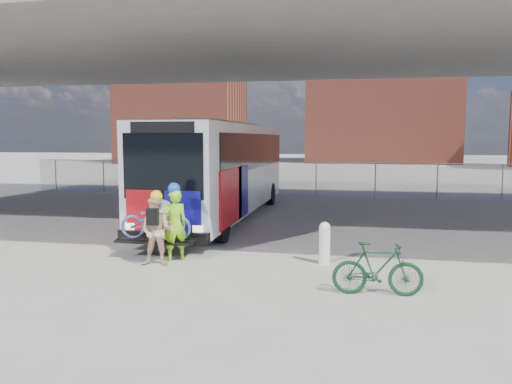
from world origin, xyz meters
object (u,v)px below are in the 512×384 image
(bus, at_px, (222,163))
(cyclist_tan, at_px, (157,230))
(bollard, at_px, (325,241))
(cyclist_hivis, at_px, (175,223))
(bike_parked, at_px, (378,269))

(bus, xyz_separation_m, cyclist_tan, (0.33, -7.29, -1.24))
(bus, distance_m, bollard, 7.81)
(bollard, bearing_deg, cyclist_tan, -166.38)
(bus, relative_size, cyclist_hivis, 6.55)
(bike_parked, bearing_deg, cyclist_hivis, 65.01)
(cyclist_hivis, height_order, bike_parked, cyclist_hivis)
(bus, relative_size, bike_parked, 7.33)
(cyclist_hivis, bearing_deg, bike_parked, 121.29)
(cyclist_tan, height_order, bike_parked, cyclist_tan)
(cyclist_hivis, distance_m, bike_parked, 5.28)
(bus, xyz_separation_m, bike_parked, (5.46, -8.62, -1.58))
(cyclist_hivis, bearing_deg, bollard, 148.21)
(cyclist_tan, bearing_deg, bike_parked, -23.86)
(bus, bearing_deg, bike_parked, -57.62)
(bus, height_order, cyclist_hivis, bus)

